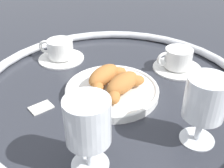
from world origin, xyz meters
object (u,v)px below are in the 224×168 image
juice_glass_left (88,124)px  sugar_packet (41,107)px  croissant_large (105,76)px  pastry_plate (112,90)px  coffee_cup_near (60,51)px  coffee_cup_far (178,61)px  juice_glass_right (205,102)px  croissant_small (122,85)px

juice_glass_left → sugar_packet: (0.04, -0.20, -0.09)m
croissant_large → pastry_plate: bearing=111.7°
pastry_plate → coffee_cup_near: (0.06, -0.24, 0.01)m
coffee_cup_near → juice_glass_left: 0.43m
pastry_plate → sugar_packet: (0.17, -0.02, -0.01)m
coffee_cup_near → coffee_cup_far: bearing=145.3°
croissant_large → coffee_cup_far: size_ratio=0.89×
pastry_plate → juice_glass_right: size_ratio=1.62×
coffee_cup_far → juice_glass_right: size_ratio=0.97×
croissant_large → sugar_packet: (0.16, 0.01, -0.04)m
croissant_small → sugar_packet: size_ratio=2.46×
pastry_plate → coffee_cup_far: coffee_cup_far is taller
juice_glass_right → juice_glass_left: bearing=-7.4°
croissant_small → coffee_cup_near: bearing=-74.3°
croissant_large → juice_glass_right: juice_glass_right is taller
coffee_cup_near → pastry_plate: bearing=104.7°
croissant_small → juice_glass_right: juice_glass_right is taller
coffee_cup_near → juice_glass_left: juice_glass_left is taller
croissant_large → sugar_packet: croissant_large is taller
juice_glass_right → sugar_packet: 0.35m
pastry_plate → juice_glass_left: size_ratio=1.62×
pastry_plate → juice_glass_right: bearing=112.2°
sugar_packet → croissant_large: bearing=167.6°
pastry_plate → sugar_packet: 0.17m
croissant_large → coffee_cup_near: (0.05, -0.21, -0.01)m
croissant_small → juice_glass_right: size_ratio=0.88×
pastry_plate → juice_glass_left: juice_glass_left is taller
croissant_large → coffee_cup_far: bearing=-175.5°
croissant_large → juice_glass_left: bearing=60.4°
pastry_plate → croissant_small: bearing=113.3°
coffee_cup_near → croissant_large: bearing=104.0°
coffee_cup_far → croissant_large: bearing=4.5°
croissant_large → croissant_small: same height
pastry_plate → croissant_small: croissant_small is taller
croissant_small → sugar_packet: croissant_small is taller
croissant_small → coffee_cup_far: croissant_small is taller
croissant_small → juice_glass_right: (-0.07, 0.18, 0.05)m
coffee_cup_far → juice_glass_left: size_ratio=0.97×
pastry_plate → coffee_cup_near: size_ratio=1.67×
juice_glass_right → croissant_large: bearing=-67.8°
coffee_cup_near → juice_glass_left: bearing=81.3°
pastry_plate → juice_glass_right: 0.24m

